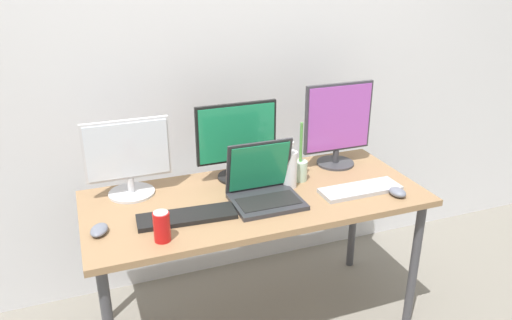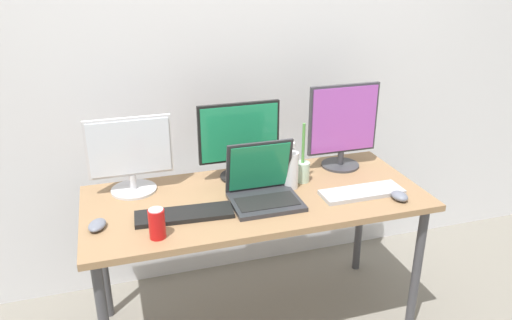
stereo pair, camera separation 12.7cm
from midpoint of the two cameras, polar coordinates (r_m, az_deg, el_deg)
name	(u,v)px [view 1 (the left image)]	position (r m, az deg, el deg)	size (l,w,h in m)	color
wall_back	(217,53)	(2.70, -5.90, 12.03)	(7.00, 0.08, 2.60)	silver
work_desk	(256,208)	(2.37, -1.54, -5.57)	(1.58, 0.69, 0.74)	#424247
monitor_left	(128,158)	(2.36, -15.90, 0.23)	(0.39, 0.21, 0.36)	silver
monitor_center	(237,139)	(2.44, -3.70, 2.34)	(0.41, 0.20, 0.39)	black
monitor_right	(338,124)	(2.62, 7.99, 4.10)	(0.38, 0.20, 0.44)	#38383D
laptop_silver	(264,188)	(2.27, -0.70, -3.22)	(0.31, 0.26, 0.27)	#2D2D33
keyboard_main	(360,189)	(2.41, 10.36, -3.35)	(0.39, 0.13, 0.02)	#B2B2B7
keyboard_aux	(187,217)	(2.17, -9.60, -6.42)	(0.42, 0.13, 0.02)	black
mouse_by_keyboard	(398,192)	(2.40, 14.43, -3.61)	(0.07, 0.09, 0.04)	slate
mouse_by_laptop	(99,230)	(2.14, -19.13, -7.58)	(0.07, 0.10, 0.03)	slate
water_bottle	(290,167)	(2.38, 2.35, -0.77)	(0.07, 0.07, 0.23)	silver
soda_can_near_keyboard	(162,227)	(2.01, -12.52, -7.46)	(0.07, 0.07, 0.13)	red
bamboo_vase	(300,169)	(2.47, 3.60, -1.02)	(0.07, 0.07, 0.30)	#B2D1B7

